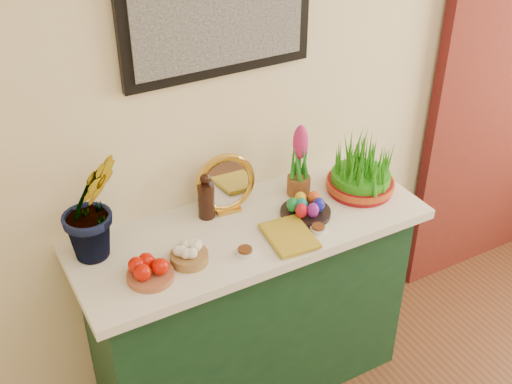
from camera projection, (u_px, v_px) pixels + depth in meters
sideboard at (250, 312)px, 2.75m from camera, size 1.30×0.45×0.85m
tablecloth at (250, 229)px, 2.50m from camera, size 1.40×0.55×0.04m
hyacinth_green at (89, 191)px, 2.20m from camera, size 0.30×0.26×0.54m
apple_bowl at (150, 270)px, 2.21m from camera, size 0.22×0.22×0.08m
garlic_basket at (189, 254)px, 2.29m from camera, size 0.18×0.18×0.08m
vinegar_cruet at (206, 198)px, 2.49m from camera, size 0.07×0.07×0.20m
mirror at (226, 184)px, 2.51m from camera, size 0.25×0.08×0.25m
book at (269, 241)px, 2.38m from camera, size 0.17×0.23×0.03m
spice_dish_left at (245, 252)px, 2.33m from camera, size 0.07×0.07×0.03m
spice_dish_right at (318, 229)px, 2.45m from camera, size 0.06×0.06×0.03m
egg_plate at (306, 208)px, 2.53m from camera, size 0.23×0.23×0.08m
hyacinth_pink at (300, 164)px, 2.60m from camera, size 0.10×0.10×0.32m
wheatgrass_sabzeh at (362, 169)px, 2.65m from camera, size 0.28×0.28×0.23m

